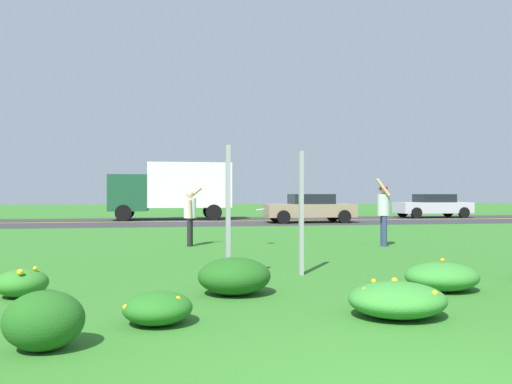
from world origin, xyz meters
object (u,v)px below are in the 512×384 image
car_tan_center_left (310,208)px  sign_post_near_path (228,214)px  sign_post_by_roadside (301,213)px  frisbee_white (260,209)px  person_catcher_red_cap_gray_shirt (383,210)px  car_silver_leftmost (433,206)px  box_truck_dark_green (173,188)px  person_thrower_white_shirt (190,213)px

car_tan_center_left → sign_post_near_path: bearing=-110.2°
sign_post_by_roadside → frisbee_white: bearing=87.9°
person_catcher_red_cap_gray_shirt → car_silver_leftmost: person_catcher_red_cap_gray_shirt is taller
person_catcher_red_cap_gray_shirt → car_silver_leftmost: 18.83m
sign_post_near_path → frisbee_white: 5.87m
car_tan_center_left → car_silver_leftmost: bearing=24.0°
car_tan_center_left → box_truck_dark_green: size_ratio=0.67×
car_tan_center_left → box_truck_dark_green: box_truck_dark_green is taller
person_catcher_red_cap_gray_shirt → car_tan_center_left: 11.81m
sign_post_by_roadside → box_truck_dark_green: box_truck_dark_green is taller
sign_post_near_path → car_silver_leftmost: bearing=53.8°
car_silver_leftmost → person_catcher_red_cap_gray_shirt: bearing=-123.1°
sign_post_near_path → sign_post_by_roadside: bearing=21.3°
sign_post_near_path → person_thrower_white_shirt: sign_post_near_path is taller
person_catcher_red_cap_gray_shirt → car_tan_center_left: person_catcher_red_cap_gray_shirt is taller
frisbee_white → sign_post_near_path: bearing=-105.5°
sign_post_near_path → sign_post_by_roadside: 1.48m
sign_post_near_path → car_tan_center_left: bearing=69.8°
frisbee_white → box_truck_dark_green: box_truck_dark_green is taller
sign_post_by_roadside → box_truck_dark_green: size_ratio=0.33×
box_truck_dark_green → sign_post_near_path: bearing=-88.2°
sign_post_by_roadside → car_tan_center_left: sign_post_by_roadside is taller
person_thrower_white_shirt → car_silver_leftmost: person_thrower_white_shirt is taller
sign_post_near_path → frisbee_white: size_ratio=9.15×
car_tan_center_left → box_truck_dark_green: bearing=149.4°
car_tan_center_left → sign_post_by_roadside: bearing=-106.4°
sign_post_by_roadside → car_tan_center_left: 16.90m
sign_post_near_path → box_truck_dark_green: bearing=91.8°
person_thrower_white_shirt → car_silver_leftmost: 21.50m
car_silver_leftmost → box_truck_dark_green: size_ratio=0.67×
sign_post_by_roadside → car_silver_leftmost: (13.82, 20.23, -0.36)m
car_silver_leftmost → box_truck_dark_green: bearing=180.0°
person_catcher_red_cap_gray_shirt → frisbee_white: 3.42m
person_catcher_red_cap_gray_shirt → box_truck_dark_green: box_truck_dark_green is taller
car_silver_leftmost → car_tan_center_left: (-9.04, -4.03, 0.00)m
sign_post_near_path → box_truck_dark_green: box_truck_dark_green is taller
sign_post_by_roadside → frisbee_white: 5.13m
person_catcher_red_cap_gray_shirt → box_truck_dark_green: size_ratio=0.28×
person_catcher_red_cap_gray_shirt → car_silver_leftmost: size_ratio=0.42×
person_thrower_white_shirt → frisbee_white: 1.95m
sign_post_near_path → person_catcher_red_cap_gray_shirt: 7.01m
frisbee_white → box_truck_dark_green: 15.29m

